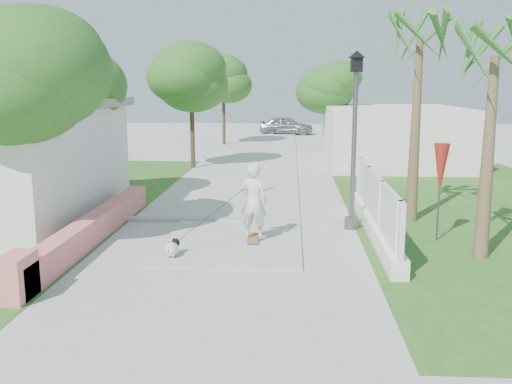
# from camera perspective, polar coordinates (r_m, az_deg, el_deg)

# --- Properties ---
(ground) EXTENTS (90.00, 90.00, 0.00)m
(ground) POSITION_cam_1_polar(r_m,az_deg,el_deg) (9.60, -4.86, -11.58)
(ground) COLOR #B7B7B2
(ground) RESTS_ON ground
(path_strip) EXTENTS (3.20, 36.00, 0.06)m
(path_strip) POSITION_cam_1_polar(r_m,az_deg,el_deg) (29.03, 0.90, 3.60)
(path_strip) COLOR #B7B7B2
(path_strip) RESTS_ON ground
(curb) EXTENTS (6.50, 0.25, 0.10)m
(curb) POSITION_cam_1_polar(r_m,az_deg,el_deg) (15.27, -1.58, -2.86)
(curb) COLOR #999993
(curb) RESTS_ON ground
(grass_left) EXTENTS (8.00, 20.00, 0.01)m
(grass_left) POSITION_cam_1_polar(r_m,az_deg,el_deg) (19.09, -22.43, -1.05)
(grass_left) COLOR #2E561B
(grass_left) RESTS_ON ground
(grass_right) EXTENTS (8.00, 20.00, 0.01)m
(grass_right) POSITION_cam_1_polar(r_m,az_deg,el_deg) (18.07, 21.74, -1.63)
(grass_right) COLOR #2E561B
(grass_right) RESTS_ON ground
(pink_wall) EXTENTS (0.45, 8.20, 0.80)m
(pink_wall) POSITION_cam_1_polar(r_m,az_deg,el_deg) (13.59, -16.57, -3.88)
(pink_wall) COLOR #DA7170
(pink_wall) RESTS_ON ground
(lattice_fence) EXTENTS (0.35, 7.00, 1.50)m
(lattice_fence) POSITION_cam_1_polar(r_m,az_deg,el_deg) (14.27, 11.77, -2.01)
(lattice_fence) COLOR white
(lattice_fence) RESTS_ON ground
(building_right) EXTENTS (6.00, 8.00, 2.60)m
(building_right) POSITION_cam_1_polar(r_m,az_deg,el_deg) (27.28, 13.46, 5.53)
(building_right) COLOR silver
(building_right) RESTS_ON ground
(street_lamp) EXTENTS (0.44, 0.44, 4.44)m
(street_lamp) POSITION_cam_1_polar(r_m,az_deg,el_deg) (14.41, 9.81, 5.76)
(street_lamp) COLOR #59595E
(street_lamp) RESTS_ON ground
(bollard) EXTENTS (0.14, 0.14, 1.09)m
(bollard) POSITION_cam_1_polar(r_m,az_deg,el_deg) (19.06, 0.09, 1.52)
(bollard) COLOR white
(bollard) RESTS_ON ground
(patio_umbrella) EXTENTS (0.36, 0.36, 2.30)m
(patio_umbrella) POSITION_cam_1_polar(r_m,az_deg,el_deg) (13.86, 17.99, 2.12)
(patio_umbrella) COLOR #59595E
(patio_umbrella) RESTS_ON ground
(tree_left_near) EXTENTS (3.60, 3.60, 5.28)m
(tree_left_near) POSITION_cam_1_polar(r_m,az_deg,el_deg) (13.13, -23.20, 10.69)
(tree_left_near) COLOR #4C3826
(tree_left_near) RESTS_ON ground
(tree_left_mid) EXTENTS (3.20, 3.20, 4.85)m
(tree_left_mid) POSITION_cam_1_polar(r_m,az_deg,el_deg) (18.56, -18.27, 9.77)
(tree_left_mid) COLOR #4C3826
(tree_left_mid) RESTS_ON ground
(tree_path_left) EXTENTS (3.40, 3.40, 5.23)m
(tree_path_left) POSITION_cam_1_polar(r_m,az_deg,el_deg) (25.13, -6.45, 11.09)
(tree_path_left) COLOR #4C3826
(tree_path_left) RESTS_ON ground
(tree_path_right) EXTENTS (3.00, 3.00, 4.79)m
(tree_path_right) POSITION_cam_1_polar(r_m,az_deg,el_deg) (28.82, 7.43, 10.37)
(tree_path_right) COLOR #4C3826
(tree_path_right) RESTS_ON ground
(tree_path_far) EXTENTS (3.20, 3.20, 5.17)m
(tree_path_far) POSITION_cam_1_polar(r_m,az_deg,el_deg) (35.00, -3.25, 11.02)
(tree_path_far) COLOR #4C3826
(tree_path_far) RESTS_ON ground
(palm_far) EXTENTS (1.80, 1.80, 5.30)m
(palm_far) POSITION_cam_1_polar(r_m,az_deg,el_deg) (15.64, 16.03, 13.44)
(palm_far) COLOR brown
(palm_far) RESTS_ON ground
(palm_near) EXTENTS (1.80, 1.80, 4.70)m
(palm_near) POSITION_cam_1_polar(r_m,az_deg,el_deg) (12.65, 22.74, 11.36)
(palm_near) COLOR brown
(palm_near) RESTS_ON ground
(skateboarder) EXTENTS (1.99, 1.69, 1.87)m
(skateboarder) POSITION_cam_1_polar(r_m,az_deg,el_deg) (12.82, -3.62, -2.01)
(skateboarder) COLOR olive
(skateboarder) RESTS_ON ground
(dog) EXTENTS (0.34, 0.61, 0.42)m
(dog) POSITION_cam_1_polar(r_m,az_deg,el_deg) (12.21, -8.35, -5.60)
(dog) COLOR silver
(dog) RESTS_ON ground
(parked_car) EXTENTS (3.99, 1.84, 1.33)m
(parked_car) POSITION_cam_1_polar(r_m,az_deg,el_deg) (42.05, 3.07, 6.67)
(parked_car) COLOR #A8AAB0
(parked_car) RESTS_ON ground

